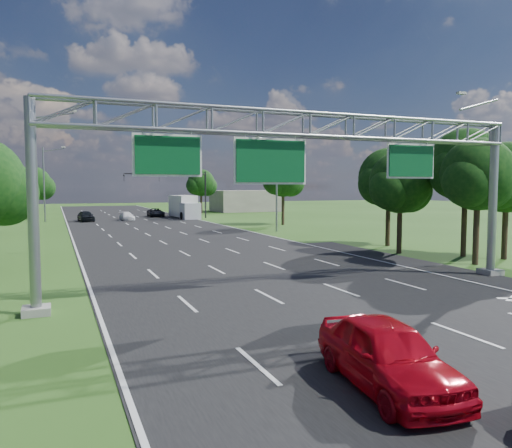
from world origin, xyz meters
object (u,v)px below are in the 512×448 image
red_coupe (388,354)px  box_truck (184,207)px  sign_gantry (308,139)px  traffic_signal (183,184)px

red_coupe → box_truck: size_ratio=0.52×
sign_gantry → traffic_signal: sign_gantry is taller
sign_gantry → red_coupe: size_ratio=4.90×
box_truck → sign_gantry: bearing=-102.9°
traffic_signal → box_truck: 3.77m
red_coupe → box_truck: box_truck is taller
box_truck → traffic_signal: bearing=-118.6°
traffic_signal → sign_gantry: bearing=-97.7°
sign_gantry → red_coupe: sign_gantry is taller
red_coupe → sign_gantry: bearing=79.2°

